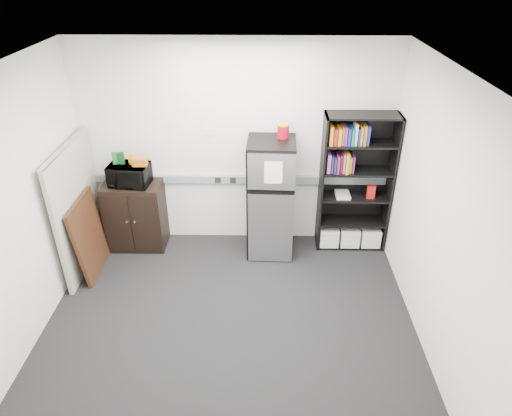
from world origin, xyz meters
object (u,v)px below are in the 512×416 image
(cubicle_partition, at_px, (78,208))
(refrigerator, at_px, (271,199))
(cabinet, at_px, (136,215))
(bookshelf, at_px, (355,185))
(microwave, at_px, (129,175))

(cubicle_partition, distance_m, refrigerator, 2.37)
(cubicle_partition, distance_m, cabinet, 0.78)
(bookshelf, bearing_deg, refrigerator, -172.41)
(refrigerator, bearing_deg, cabinet, 179.50)
(bookshelf, relative_size, cabinet, 1.98)
(cabinet, relative_size, microwave, 1.88)
(cubicle_partition, bearing_deg, bookshelf, 8.06)
(cubicle_partition, relative_size, cabinet, 1.74)
(refrigerator, bearing_deg, bookshelf, 9.66)
(cabinet, height_order, refrigerator, refrigerator)
(bookshelf, bearing_deg, cabinet, -178.71)
(cabinet, xyz_separation_m, microwave, (-0.00, -0.02, 0.60))
(cubicle_partition, bearing_deg, refrigerator, 8.27)
(cubicle_partition, xyz_separation_m, microwave, (0.56, 0.40, 0.26))
(cabinet, bearing_deg, cubicle_partition, -142.92)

